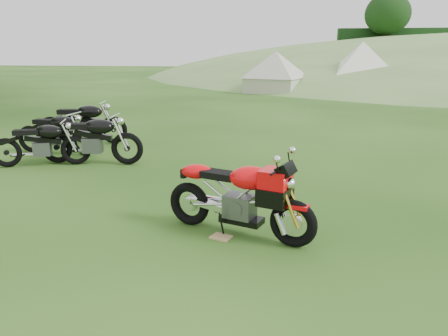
% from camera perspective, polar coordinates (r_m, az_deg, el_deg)
% --- Properties ---
extents(ground, '(120.00, 120.00, 0.00)m').
position_cam_1_polar(ground, '(5.31, -4.72, -10.79)').
color(ground, '#1A3E0D').
rests_on(ground, ground).
extents(sport_motorcycle, '(2.03, 1.15, 1.19)m').
position_cam_1_polar(sport_motorcycle, '(5.54, 1.90, -3.03)').
color(sport_motorcycle, red).
rests_on(sport_motorcycle, ground).
extents(plywood_board, '(0.30, 0.28, 0.02)m').
position_cam_1_polar(plywood_board, '(5.65, -0.42, -9.00)').
color(plywood_board, tan).
rests_on(plywood_board, ground).
extents(vintage_moto_a, '(2.14, 0.61, 1.11)m').
position_cam_1_polar(vintage_moto_a, '(9.49, -16.99, 3.78)').
color(vintage_moto_a, black).
rests_on(vintage_moto_a, ground).
extents(vintage_moto_b, '(1.93, 0.99, 0.99)m').
position_cam_1_polar(vintage_moto_b, '(9.68, -22.84, 3.11)').
color(vintage_moto_b, black).
rests_on(vintage_moto_b, ground).
extents(vintage_moto_c, '(2.23, 0.86, 1.14)m').
position_cam_1_polar(vintage_moto_c, '(11.65, -18.06, 5.78)').
color(vintage_moto_c, black).
rests_on(vintage_moto_c, ground).
extents(vintage_moto_d, '(1.99, 0.65, 1.03)m').
position_cam_1_polar(vintage_moto_d, '(10.70, -21.09, 4.42)').
color(vintage_moto_d, black).
rests_on(vintage_moto_d, ground).
extents(tent_left, '(3.54, 3.54, 2.40)m').
position_cam_1_polar(tent_left, '(24.91, 6.76, 12.48)').
color(tent_left, beige).
rests_on(tent_left, ground).
extents(tent_mid, '(3.21, 3.21, 2.72)m').
position_cam_1_polar(tent_mid, '(26.42, 17.51, 12.40)').
color(tent_mid, white).
rests_on(tent_mid, ground).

